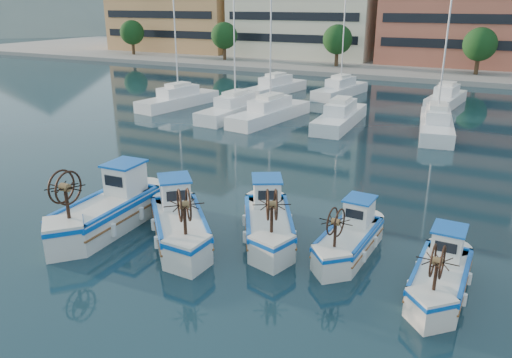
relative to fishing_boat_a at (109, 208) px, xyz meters
name	(u,v)px	position (x,y,z in m)	size (l,w,h in m)	color
ground	(230,258)	(5.89, -0.01, -0.88)	(300.00, 300.00, 0.00)	#193642
hill_west	(38,30)	(-134.11, 109.99, -0.88)	(180.00, 180.00, 60.00)	slate
yacht_marina	(358,106)	(2.65, 27.67, -0.36)	(40.82, 22.40, 11.50)	white
fishing_boat_a	(109,208)	(0.00, 0.00, 0.00)	(2.33, 5.20, 3.21)	silver
fishing_boat_b	(179,221)	(3.34, 0.36, -0.08)	(4.41, 4.57, 2.92)	silver
fishing_boat_c	(268,220)	(6.37, 2.21, -0.12)	(3.68, 4.60, 2.79)	silver
fishing_boat_d	(350,236)	(9.71, 2.44, -0.21)	(1.74, 3.95, 2.44)	silver
fishing_boat_e	(441,273)	(13.18, 1.15, -0.21)	(1.63, 3.94, 2.45)	silver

